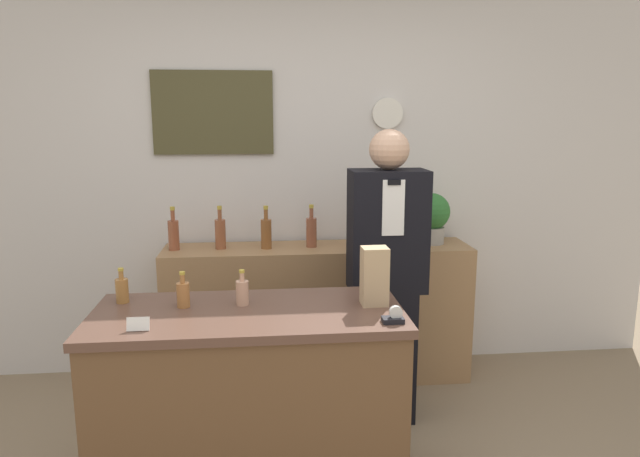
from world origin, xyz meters
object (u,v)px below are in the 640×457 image
(potted_plant, at_px, (431,216))
(tape_dispenser, at_px, (394,317))
(shopkeeper, at_px, (386,280))
(paper_bag, at_px, (374,276))

(potted_plant, height_order, tape_dispenser, potted_plant)
(tape_dispenser, bearing_deg, shopkeeper, 79.69)
(shopkeeper, xyz_separation_m, tape_dispenser, (-0.15, -0.84, 0.08))
(paper_bag, relative_size, tape_dispenser, 3.00)
(potted_plant, bearing_deg, tape_dispenser, -112.15)
(shopkeeper, height_order, tape_dispenser, shopkeeper)
(shopkeeper, xyz_separation_m, potted_plant, (0.43, 0.59, 0.26))
(potted_plant, relative_size, paper_bag, 1.26)
(shopkeeper, bearing_deg, tape_dispenser, -100.31)
(shopkeeper, bearing_deg, potted_plant, 54.00)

